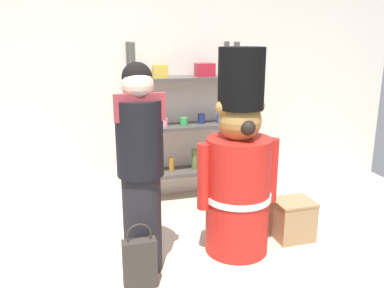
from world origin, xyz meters
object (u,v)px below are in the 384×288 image
merchandise_shelf (184,122)px  teddy_bear_guard (238,170)px  person_shopper (141,168)px  shopping_bag (140,263)px  display_crate (293,219)px

merchandise_shelf → teddy_bear_guard: bearing=-84.2°
person_shopper → merchandise_shelf: bearing=62.4°
person_shopper → shopping_bag: (-0.06, -0.23, -0.66)m
teddy_bear_guard → display_crate: size_ratio=4.68×
teddy_bear_guard → person_shopper: teddy_bear_guard is taller
shopping_bag → teddy_bear_guard: bearing=19.2°
merchandise_shelf → shopping_bag: bearing=-115.9°
person_shopper → display_crate: 1.56m
teddy_bear_guard → display_crate: 0.79m
person_shopper → display_crate: bearing=5.1°
display_crate → teddy_bear_guard: bearing=-175.3°
teddy_bear_guard → person_shopper: size_ratio=1.06×
teddy_bear_guard → person_shopper: bearing=-174.6°
merchandise_shelf → teddy_bear_guard: size_ratio=1.01×
teddy_bear_guard → display_crate: bearing=4.7°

